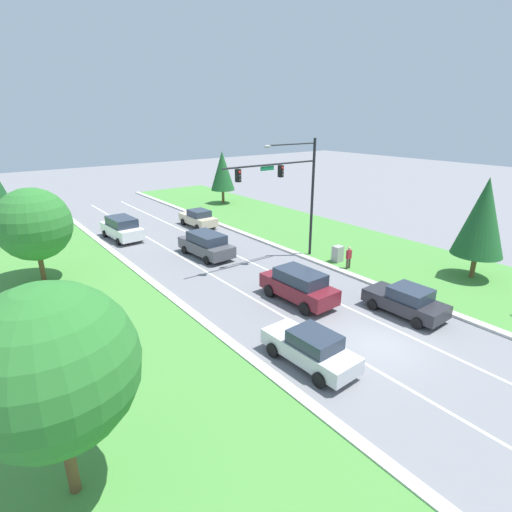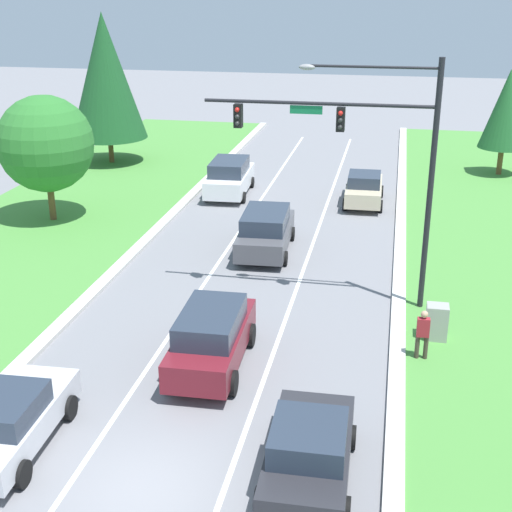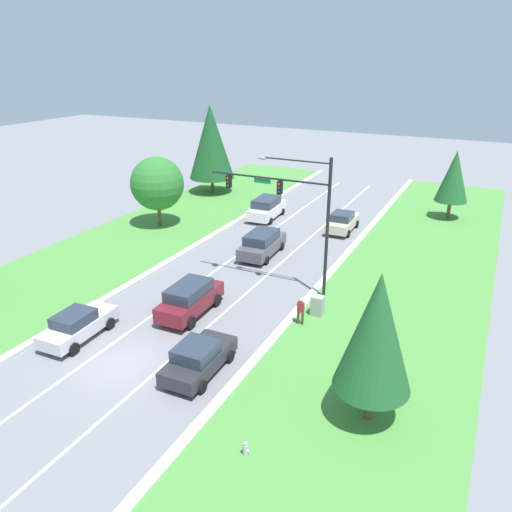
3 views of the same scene
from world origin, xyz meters
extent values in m
plane|color=slate|center=(0.00, 0.00, 0.00)|extent=(160.00, 160.00, 0.00)
cube|color=beige|center=(5.65, 0.00, 0.07)|extent=(0.50, 90.00, 0.15)
cube|color=beige|center=(-5.65, 0.00, 0.07)|extent=(0.50, 90.00, 0.15)
cube|color=#4C8E3D|center=(10.90, 0.00, 0.04)|extent=(10.00, 90.00, 0.08)
cube|color=#4C8E3D|center=(-10.90, 0.00, 0.04)|extent=(10.00, 90.00, 0.08)
cube|color=white|center=(-1.80, 0.00, 0.00)|extent=(0.14, 81.00, 0.01)
cube|color=white|center=(1.80, 0.00, 0.00)|extent=(0.14, 81.00, 0.01)
cylinder|color=black|center=(6.40, 11.31, 4.38)|extent=(0.20, 0.20, 8.76)
cylinder|color=black|center=(2.49, 11.31, 7.19)|extent=(7.81, 0.12, 0.12)
cube|color=#147042|center=(2.10, 11.31, 6.97)|extent=(1.10, 0.04, 0.28)
cylinder|color=black|center=(4.25, 11.31, 8.41)|extent=(4.30, 0.09, 0.09)
ellipsoid|color=gray|center=(2.10, 11.31, 8.36)|extent=(0.56, 0.28, 0.20)
cube|color=black|center=(3.27, 11.31, 6.69)|extent=(0.28, 0.32, 0.80)
sphere|color=red|center=(3.27, 11.14, 6.92)|extent=(0.16, 0.16, 0.16)
sphere|color=#2D2D2D|center=(3.27, 11.14, 6.69)|extent=(0.16, 0.16, 0.16)
sphere|color=#2D2D2D|center=(3.27, 11.14, 6.45)|extent=(0.16, 0.16, 0.16)
cube|color=black|center=(-0.24, 11.31, 6.69)|extent=(0.28, 0.32, 0.80)
sphere|color=red|center=(-0.24, 11.14, 6.92)|extent=(0.16, 0.16, 0.16)
sphere|color=#2D2D2D|center=(-0.24, 11.14, 6.69)|extent=(0.16, 0.16, 0.16)
sphere|color=#2D2D2D|center=(-0.24, 11.14, 6.45)|extent=(0.16, 0.16, 0.16)
cube|color=#4C4C51|center=(-0.12, 15.97, 0.73)|extent=(2.28, 5.14, 0.84)
cube|color=#283342|center=(-0.11, 15.85, 1.50)|extent=(1.97, 3.12, 0.69)
cylinder|color=black|center=(0.79, 17.59, 0.31)|extent=(0.27, 0.63, 0.62)
cylinder|color=black|center=(-1.19, 17.48, 0.31)|extent=(0.27, 0.63, 0.62)
cylinder|color=black|center=(0.95, 14.46, 0.31)|extent=(0.27, 0.63, 0.62)
cylinder|color=black|center=(-1.02, 14.36, 0.31)|extent=(0.27, 0.63, 0.62)
cube|color=white|center=(-3.68, 24.36, 0.76)|extent=(2.28, 5.11, 0.92)
cube|color=#283342|center=(-3.68, 24.23, 1.59)|extent=(1.97, 3.10, 0.73)
cylinder|color=black|center=(-2.78, 25.96, 0.30)|extent=(0.27, 0.62, 0.61)
cylinder|color=black|center=(-4.75, 25.86, 0.30)|extent=(0.27, 0.62, 0.61)
cylinder|color=black|center=(-2.61, 22.86, 0.30)|extent=(0.27, 0.62, 0.61)
cylinder|color=black|center=(-4.59, 22.76, 0.30)|extent=(0.27, 0.62, 0.61)
cube|color=#28282D|center=(3.66, 1.19, 0.64)|extent=(1.99, 4.38, 0.68)
cube|color=#283342|center=(3.66, 0.93, 1.30)|extent=(1.74, 1.99, 0.62)
cylinder|color=black|center=(4.55, 2.56, 0.30)|extent=(0.25, 0.61, 0.61)
cylinder|color=black|center=(2.70, 2.52, 0.30)|extent=(0.25, 0.61, 0.61)
cylinder|color=black|center=(4.61, -0.13, 0.30)|extent=(0.25, 0.61, 0.61)
cylinder|color=black|center=(2.76, -0.17, 0.30)|extent=(0.25, 0.61, 0.61)
cube|color=maroon|center=(0.11, 5.85, 0.80)|extent=(2.01, 4.87, 0.86)
cube|color=#283342|center=(0.11, 5.73, 1.58)|extent=(1.77, 2.94, 0.68)
cylinder|color=black|center=(0.98, 7.37, 0.37)|extent=(0.26, 0.75, 0.74)
cylinder|color=black|center=(-0.85, 7.31, 0.37)|extent=(0.26, 0.75, 0.74)
cylinder|color=black|center=(1.07, 4.38, 0.37)|extent=(0.26, 0.75, 0.74)
cylinder|color=black|center=(-0.77, 4.33, 0.37)|extent=(0.26, 0.75, 0.74)
cube|color=silver|center=(-3.75, 0.95, 0.68)|extent=(1.92, 4.56, 0.69)
cube|color=#283342|center=(-3.74, 0.68, 1.31)|extent=(1.64, 2.08, 0.58)
cylinder|color=black|center=(-2.96, 2.38, 0.33)|extent=(0.27, 0.67, 0.67)
cylinder|color=black|center=(-4.66, 2.31, 0.33)|extent=(0.27, 0.67, 0.67)
cylinder|color=black|center=(-2.85, -0.41, 0.33)|extent=(0.27, 0.67, 0.67)
cylinder|color=black|center=(-4.55, -0.47, 0.33)|extent=(0.27, 0.67, 0.67)
cube|color=beige|center=(3.67, 24.00, 0.70)|extent=(1.91, 4.54, 0.76)
cube|color=#283342|center=(3.68, 23.73, 1.38)|extent=(1.68, 2.06, 0.60)
cylinder|color=black|center=(4.54, 25.41, 0.32)|extent=(0.25, 0.65, 0.64)
cylinder|color=black|center=(2.75, 25.38, 0.32)|extent=(0.25, 0.65, 0.64)
cylinder|color=black|center=(4.59, 22.62, 0.32)|extent=(0.25, 0.65, 0.64)
cylinder|color=black|center=(2.81, 22.59, 0.32)|extent=(0.25, 0.65, 0.64)
cube|color=#9E9E99|center=(6.85, 8.88, 0.63)|extent=(0.70, 0.60, 1.26)
cylinder|color=#42382D|center=(6.23, 7.43, 0.42)|extent=(0.14, 0.14, 0.84)
cylinder|color=#42382D|center=(6.49, 7.45, 0.42)|extent=(0.14, 0.14, 0.84)
cube|color=maroon|center=(6.36, 7.44, 1.14)|extent=(0.39, 0.24, 0.60)
sphere|color=tan|center=(6.36, 7.44, 1.58)|extent=(0.22, 0.22, 0.22)
cylinder|color=brown|center=(11.75, 1.45, 0.83)|extent=(0.32, 0.32, 1.67)
cone|color=#1E5628|center=(11.75, 1.45, 4.18)|extent=(3.15, 3.15, 5.04)
cylinder|color=brown|center=(-11.13, 18.10, 1.06)|extent=(0.32, 0.32, 2.11)
sphere|color=#2D752D|center=(-11.13, 18.10, 3.83)|extent=(4.57, 4.57, 4.57)
cylinder|color=brown|center=(11.40, 31.53, 0.86)|extent=(0.32, 0.32, 1.71)
cone|color=#1E5628|center=(11.40, 31.53, 4.01)|extent=(2.87, 2.87, 4.60)
cylinder|color=brown|center=(-13.55, 0.42, 1.27)|extent=(0.32, 0.32, 2.54)
sphere|color=#2D752D|center=(-13.55, 0.42, 4.22)|extent=(4.47, 4.47, 4.47)
camera|label=1|loc=(-14.58, -9.56, 10.24)|focal=28.00mm
camera|label=2|loc=(5.14, -12.66, 10.98)|focal=50.00mm
camera|label=3|loc=(15.00, -15.63, 14.22)|focal=35.00mm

